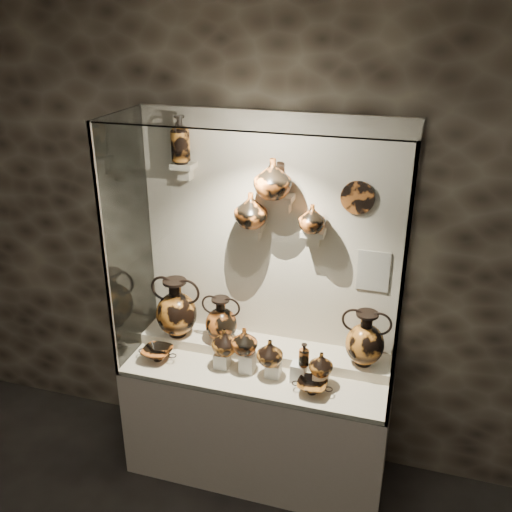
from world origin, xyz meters
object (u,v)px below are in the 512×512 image
(amphora_left, at_px, (176,307))
(kylix_right, at_px, (312,386))
(amphora_right, at_px, (365,338))
(jug_b, at_px, (244,341))
(lekythos_small, at_px, (304,353))
(ovoid_vase_a, at_px, (251,210))
(jug_a, at_px, (225,342))
(amphora_mid, at_px, (221,319))
(ovoid_vase_b, at_px, (273,178))
(jug_e, at_px, (321,364))
(ovoid_vase_c, at_px, (312,218))
(kylix_left, at_px, (158,353))
(lekythos_tall, at_px, (180,137))
(jug_c, at_px, (270,352))

(amphora_left, height_order, kylix_right, amphora_left)
(amphora_right, bearing_deg, kylix_right, -115.43)
(jug_b, bearing_deg, kylix_right, -20.29)
(lekythos_small, distance_m, ovoid_vase_a, 0.92)
(jug_a, bearing_deg, lekythos_small, -3.00)
(amphora_mid, height_order, jug_a, amphora_mid)
(kylix_right, bearing_deg, amphora_left, 166.28)
(kylix_right, distance_m, ovoid_vase_b, 1.25)
(amphora_left, distance_m, ovoid_vase_b, 1.13)
(jug_b, height_order, jug_e, jug_b)
(kylix_right, bearing_deg, lekythos_small, 132.67)
(jug_b, relative_size, ovoid_vase_a, 0.81)
(ovoid_vase_a, height_order, ovoid_vase_c, ovoid_vase_a)
(amphora_left, xyz_separation_m, jug_e, (1.02, -0.19, -0.12))
(amphora_mid, xyz_separation_m, amphora_right, (0.94, 0.00, 0.02))
(ovoid_vase_a, bearing_deg, jug_e, -6.92)
(kylix_left, distance_m, lekythos_tall, 1.39)
(amphora_mid, xyz_separation_m, jug_b, (0.22, -0.19, -0.01))
(jug_b, xyz_separation_m, jug_e, (0.49, -0.02, -0.06))
(amphora_mid, relative_size, jug_b, 1.82)
(amphora_mid, height_order, jug_c, amphora_mid)
(amphora_right, xyz_separation_m, lekythos_small, (-0.34, -0.21, -0.04))
(amphora_mid, xyz_separation_m, jug_e, (0.71, -0.21, -0.07))
(amphora_right, distance_m, jug_b, 0.75)
(jug_a, height_order, jug_c, jug_a)
(kylix_left, height_order, ovoid_vase_b, ovoid_vase_b)
(amphora_left, distance_m, jug_e, 1.05)
(kylix_right, height_order, ovoid_vase_b, ovoid_vase_b)
(jug_c, height_order, ovoid_vase_a, ovoid_vase_a)
(jug_c, xyz_separation_m, kylix_left, (-0.75, -0.04, -0.12))
(kylix_right, bearing_deg, ovoid_vase_b, 138.54)
(kylix_left, bearing_deg, kylix_right, -12.54)
(jug_c, relative_size, kylix_left, 0.68)
(amphora_mid, height_order, lekythos_tall, lekythos_tall)
(amphora_left, height_order, ovoid_vase_b, ovoid_vase_b)
(amphora_left, relative_size, lekythos_small, 2.35)
(kylix_left, relative_size, kylix_right, 1.07)
(amphora_left, relative_size, lekythos_tall, 1.29)
(lekythos_tall, bearing_deg, kylix_left, -122.33)
(amphora_right, height_order, jug_c, amphora_right)
(jug_a, relative_size, ovoid_vase_a, 0.81)
(kylix_right, relative_size, lekythos_tall, 0.73)
(amphora_mid, bearing_deg, ovoid_vase_c, -13.55)
(lekythos_small, bearing_deg, ovoid_vase_a, 153.19)
(amphora_left, bearing_deg, ovoid_vase_b, 15.09)
(jug_e, bearing_deg, amphora_right, 33.38)
(lekythos_small, distance_m, lekythos_tall, 1.50)
(lekythos_tall, bearing_deg, ovoid_vase_a, -21.21)
(kylix_right, relative_size, ovoid_vase_a, 1.09)
(amphora_left, xyz_separation_m, ovoid_vase_b, (0.64, 0.05, 0.93))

